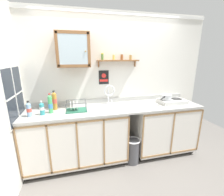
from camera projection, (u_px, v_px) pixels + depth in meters
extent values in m
plane|color=slate|center=(122.00, 171.00, 2.48)|extent=(5.98, 5.98, 0.00)
cube|color=silver|center=(112.00, 86.00, 2.84)|extent=(3.58, 0.05, 2.54)
cube|color=white|center=(112.00, 12.00, 2.49)|extent=(3.58, 0.02, 0.05)
cube|color=black|center=(79.00, 159.00, 2.71)|extent=(1.55, 0.58, 0.08)
cube|color=silver|center=(77.00, 136.00, 2.56)|extent=(1.59, 0.64, 0.86)
cube|color=#997047|center=(76.00, 123.00, 2.16)|extent=(1.59, 0.01, 0.03)
cube|color=#997047|center=(79.00, 168.00, 2.36)|extent=(1.59, 0.01, 0.03)
cube|color=#997047|center=(18.00, 155.00, 2.08)|extent=(0.02, 0.01, 0.79)
cube|color=#997047|center=(49.00, 150.00, 2.17)|extent=(0.02, 0.01, 0.79)
cube|color=#997047|center=(78.00, 147.00, 2.26)|extent=(0.02, 0.01, 0.79)
cube|color=#997047|center=(104.00, 143.00, 2.35)|extent=(0.02, 0.01, 0.79)
cube|color=#997047|center=(129.00, 140.00, 2.44)|extent=(0.02, 0.01, 0.79)
cube|color=black|center=(160.00, 147.00, 3.08)|extent=(1.09, 0.58, 0.08)
cube|color=silver|center=(162.00, 126.00, 2.93)|extent=(1.11, 0.64, 0.86)
cube|color=#997047|center=(175.00, 113.00, 2.52)|extent=(1.11, 0.01, 0.03)
cube|color=#997047|center=(170.00, 153.00, 2.72)|extent=(1.11, 0.01, 0.03)
cube|color=#997047|center=(143.00, 138.00, 2.50)|extent=(0.02, 0.01, 0.79)
cube|color=#997047|center=(173.00, 134.00, 2.62)|extent=(0.02, 0.01, 0.79)
cube|color=#997047|center=(200.00, 131.00, 2.75)|extent=(0.02, 0.01, 0.79)
cube|color=#B2B2AD|center=(116.00, 108.00, 2.60)|extent=(2.94, 0.67, 0.03)
cube|color=#B2B2AD|center=(112.00, 100.00, 2.87)|extent=(2.94, 0.02, 0.08)
cube|color=silver|center=(112.00, 107.00, 2.59)|extent=(0.53, 0.37, 0.01)
cube|color=slate|center=(112.00, 115.00, 2.63)|extent=(0.45, 0.30, 0.01)
cube|color=slate|center=(110.00, 108.00, 2.76)|extent=(0.45, 0.01, 0.14)
cube|color=slate|center=(114.00, 114.00, 2.47)|extent=(0.45, 0.01, 0.14)
cylinder|color=#4C4C51|center=(112.00, 115.00, 2.63)|extent=(0.04, 0.04, 0.01)
cylinder|color=silver|center=(108.00, 103.00, 2.78)|extent=(0.05, 0.05, 0.02)
cylinder|color=silver|center=(108.00, 96.00, 2.75)|extent=(0.02, 0.02, 0.24)
torus|color=silver|center=(109.00, 91.00, 2.64)|extent=(0.19, 0.02, 0.19)
cylinder|color=silver|center=(112.00, 101.00, 2.79)|extent=(0.02, 0.02, 0.06)
cube|color=silver|center=(172.00, 101.00, 2.81)|extent=(0.47, 0.32, 0.06)
cylinder|color=#2D2D2D|center=(166.00, 100.00, 2.80)|extent=(0.19, 0.19, 0.01)
cylinder|color=#2D2D2D|center=(177.00, 99.00, 2.85)|extent=(0.19, 0.19, 0.01)
cylinder|color=black|center=(171.00, 104.00, 2.65)|extent=(0.03, 0.02, 0.03)
cylinder|color=black|center=(182.00, 103.00, 2.71)|extent=(0.03, 0.02, 0.03)
cylinder|color=silver|center=(166.00, 97.00, 2.79)|extent=(0.19, 0.19, 0.09)
torus|color=silver|center=(166.00, 95.00, 2.78)|extent=(0.19, 0.19, 0.01)
cylinder|color=black|center=(163.00, 98.00, 2.63)|extent=(0.15, 0.15, 0.02)
cylinder|color=teal|center=(42.00, 109.00, 2.23)|extent=(0.06, 0.06, 0.17)
cone|color=teal|center=(41.00, 103.00, 2.21)|extent=(0.06, 0.06, 0.03)
cylinder|color=white|center=(41.00, 102.00, 2.20)|extent=(0.03, 0.03, 0.02)
cylinder|color=white|center=(42.00, 108.00, 2.23)|extent=(0.06, 0.06, 0.05)
cylinder|color=#8CB7E0|center=(29.00, 110.00, 2.17)|extent=(0.06, 0.06, 0.18)
cone|color=#8CB7E0|center=(28.00, 103.00, 2.14)|extent=(0.06, 0.06, 0.03)
cylinder|color=#262626|center=(28.00, 102.00, 2.13)|extent=(0.03, 0.03, 0.02)
cylinder|color=#D84C3F|center=(29.00, 110.00, 2.17)|extent=(0.07, 0.07, 0.05)
cylinder|color=#4CB266|center=(50.00, 105.00, 2.30)|extent=(0.06, 0.06, 0.26)
cone|color=#4CB266|center=(49.00, 96.00, 2.26)|extent=(0.06, 0.06, 0.03)
cylinder|color=red|center=(49.00, 94.00, 2.25)|extent=(0.03, 0.03, 0.02)
cylinder|color=#3F8CCC|center=(51.00, 106.00, 2.30)|extent=(0.06, 0.06, 0.07)
cylinder|color=gold|center=(55.00, 102.00, 2.44)|extent=(0.07, 0.07, 0.26)
cone|color=gold|center=(54.00, 93.00, 2.41)|extent=(0.07, 0.07, 0.03)
cylinder|color=#262626|center=(54.00, 91.00, 2.40)|extent=(0.03, 0.03, 0.02)
cylinder|color=#D84C3F|center=(55.00, 101.00, 2.44)|extent=(0.07, 0.07, 0.07)
cube|color=#26664C|center=(77.00, 110.00, 2.42)|extent=(0.32, 0.24, 0.01)
cylinder|color=#4C4F54|center=(66.00, 109.00, 2.27)|extent=(0.01, 0.01, 0.14)
cylinder|color=#4C4F54|center=(86.00, 107.00, 2.33)|extent=(0.01, 0.01, 0.14)
cylinder|color=#4C4F54|center=(67.00, 104.00, 2.47)|extent=(0.01, 0.01, 0.14)
cylinder|color=#4C4F54|center=(85.00, 103.00, 2.54)|extent=(0.01, 0.01, 0.14)
cylinder|color=#4C4F54|center=(76.00, 104.00, 2.28)|extent=(0.30, 0.01, 0.01)
cylinder|color=#4C4F54|center=(76.00, 100.00, 2.49)|extent=(0.30, 0.01, 0.01)
cylinder|color=white|center=(71.00, 106.00, 2.38)|extent=(0.01, 0.14, 0.14)
cylinder|color=white|center=(74.00, 106.00, 2.39)|extent=(0.01, 0.16, 0.16)
cylinder|color=white|center=(77.00, 105.00, 2.41)|extent=(0.01, 0.14, 0.14)
cube|color=brown|center=(73.00, 50.00, 2.38)|extent=(0.51, 0.26, 0.53)
cube|color=silver|center=(73.00, 49.00, 2.25)|extent=(0.41, 0.01, 0.43)
cube|color=brown|center=(57.00, 49.00, 2.19)|extent=(0.04, 0.01, 0.49)
cube|color=brown|center=(89.00, 50.00, 2.30)|extent=(0.04, 0.01, 0.49)
cube|color=brown|center=(72.00, 32.00, 2.18)|extent=(0.48, 0.01, 0.04)
cube|color=brown|center=(74.00, 66.00, 2.31)|extent=(0.48, 0.01, 0.04)
sphere|color=olive|center=(86.00, 51.00, 2.28)|extent=(0.02, 0.02, 0.02)
cube|color=brown|center=(118.00, 61.00, 2.65)|extent=(0.73, 0.14, 0.02)
cube|color=brown|center=(99.00, 64.00, 2.64)|extent=(0.02, 0.03, 0.10)
cube|color=brown|center=(135.00, 64.00, 2.79)|extent=(0.02, 0.03, 0.10)
cylinder|color=#598C3F|center=(102.00, 57.00, 2.58)|extent=(0.04, 0.04, 0.09)
cylinder|color=yellow|center=(102.00, 54.00, 2.56)|extent=(0.04, 0.04, 0.02)
cylinder|color=#E0C659|center=(114.00, 57.00, 2.62)|extent=(0.04, 0.04, 0.08)
cylinder|color=white|center=(114.00, 54.00, 2.60)|extent=(0.04, 0.04, 0.02)
cylinder|color=brown|center=(122.00, 57.00, 2.66)|extent=(0.05, 0.05, 0.09)
cylinder|color=white|center=(122.00, 54.00, 2.65)|extent=(0.05, 0.05, 0.02)
cylinder|color=tan|center=(131.00, 57.00, 2.69)|extent=(0.05, 0.05, 0.08)
cylinder|color=white|center=(131.00, 54.00, 2.68)|extent=(0.05, 0.05, 0.02)
cube|color=black|center=(104.00, 77.00, 2.73)|extent=(0.18, 0.01, 0.24)
cube|color=red|center=(104.00, 80.00, 2.74)|extent=(0.15, 0.00, 0.04)
cylinder|color=red|center=(104.00, 76.00, 2.72)|extent=(0.08, 0.00, 0.08)
cube|color=#262D38|center=(15.00, 95.00, 2.12)|extent=(0.01, 0.61, 0.76)
cube|color=white|center=(14.00, 95.00, 2.11)|extent=(0.02, 0.65, 0.80)
cube|color=white|center=(15.00, 95.00, 2.12)|extent=(0.01, 0.02, 0.76)
cube|color=white|center=(15.00, 95.00, 2.12)|extent=(0.01, 0.61, 0.02)
cylinder|color=#4C4C51|center=(133.00, 151.00, 2.64)|extent=(0.23, 0.23, 0.43)
torus|color=white|center=(133.00, 140.00, 2.58)|extent=(0.25, 0.25, 0.02)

